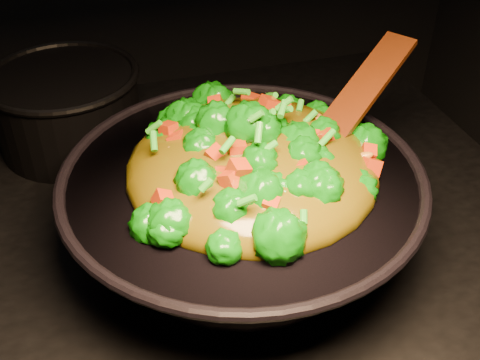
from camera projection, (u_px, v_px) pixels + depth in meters
name	position (u px, v px, depth m)	size (l,w,h in m)	color
wok	(242.00, 213.00, 0.82)	(0.47, 0.47, 0.13)	black
stir_fry	(252.00, 136.00, 0.75)	(0.33, 0.33, 0.11)	#0D6907
spatula	(345.00, 113.00, 0.81)	(0.31, 0.05, 0.01)	#361306
back_pot	(68.00, 109.00, 1.04)	(0.24, 0.24, 0.14)	black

